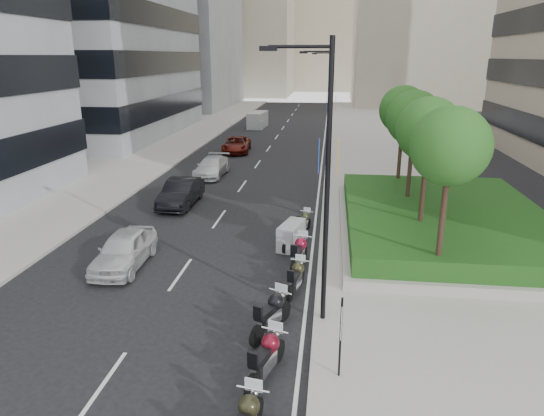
% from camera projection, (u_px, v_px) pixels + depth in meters
% --- Properties ---
extents(ground, '(160.00, 160.00, 0.00)m').
position_uv_depth(ground, '(188.00, 329.00, 15.67)').
color(ground, black).
rests_on(ground, ground).
extents(sidewalk_right, '(10.00, 100.00, 0.15)m').
position_uv_depth(sidewalk_right, '(383.00, 154.00, 43.01)').
color(sidewalk_right, '#9E9B93').
rests_on(sidewalk_right, ground).
extents(sidewalk_left, '(8.00, 100.00, 0.15)m').
position_uv_depth(sidewalk_left, '(155.00, 149.00, 45.43)').
color(sidewalk_left, '#9E9B93').
rests_on(sidewalk_left, ground).
extents(lane_edge, '(0.12, 100.00, 0.01)m').
position_uv_depth(lane_edge, '(323.00, 154.00, 43.64)').
color(lane_edge, silver).
rests_on(lane_edge, ground).
extents(lane_centre, '(0.12, 100.00, 0.01)m').
position_uv_depth(lane_centre, '(266.00, 152.00, 44.24)').
color(lane_centre, silver).
rests_on(lane_centre, ground).
extents(building_grey_far, '(22.00, 26.00, 30.00)m').
position_uv_depth(building_grey_far, '(163.00, 14.00, 80.20)').
color(building_grey_far, gray).
rests_on(building_grey_far, ground).
extents(building_cream_left, '(26.00, 24.00, 34.00)m').
position_uv_depth(building_cream_left, '(234.00, 15.00, 107.31)').
color(building_cream_left, '#B7AD93').
rests_on(building_cream_left, ground).
extents(building_cream_centre, '(30.00, 24.00, 38.00)m').
position_uv_depth(building_cream_centre, '(326.00, 12.00, 123.35)').
color(building_cream_centre, '#B7AD93').
rests_on(building_cream_centre, ground).
extents(planter, '(10.00, 14.00, 0.40)m').
position_uv_depth(planter, '(443.00, 228.00, 23.88)').
color(planter, '#A09D95').
rests_on(planter, sidewalk_right).
extents(hedge, '(9.40, 13.40, 0.80)m').
position_uv_depth(hedge, '(444.00, 216.00, 23.70)').
color(hedge, '#113C12').
rests_on(hedge, planter).
extents(tree_0, '(2.80, 2.80, 6.30)m').
position_uv_depth(tree_0, '(450.00, 147.00, 16.85)').
color(tree_0, '#332319').
rests_on(tree_0, planter).
extents(tree_1, '(2.80, 2.80, 6.30)m').
position_uv_depth(tree_1, '(429.00, 130.00, 20.63)').
color(tree_1, '#332319').
rests_on(tree_1, planter).
extents(tree_2, '(2.80, 2.80, 6.30)m').
position_uv_depth(tree_2, '(414.00, 119.00, 24.42)').
color(tree_2, '#332319').
rests_on(tree_2, planter).
extents(tree_3, '(2.80, 2.80, 6.30)m').
position_uv_depth(tree_3, '(403.00, 110.00, 28.21)').
color(tree_3, '#332319').
rests_on(tree_3, planter).
extents(lamp_post_0, '(2.34, 0.45, 9.00)m').
position_uv_depth(lamp_post_0, '(323.00, 173.00, 14.62)').
color(lamp_post_0, black).
rests_on(lamp_post_0, ground).
extents(lamp_post_1, '(2.34, 0.45, 9.00)m').
position_uv_depth(lamp_post_1, '(328.00, 112.00, 30.71)').
color(lamp_post_1, black).
rests_on(lamp_post_1, ground).
extents(lamp_post_2, '(2.34, 0.45, 9.00)m').
position_uv_depth(lamp_post_2, '(330.00, 92.00, 47.75)').
color(lamp_post_2, black).
rests_on(lamp_post_2, ground).
extents(parking_sign, '(0.06, 0.32, 2.50)m').
position_uv_depth(parking_sign, '(341.00, 333.00, 12.78)').
color(parking_sign, black).
rests_on(parking_sign, ground).
extents(motorcycle_1, '(0.98, 2.33, 1.19)m').
position_uv_depth(motorcycle_1, '(267.00, 357.00, 13.15)').
color(motorcycle_1, black).
rests_on(motorcycle_1, ground).
extents(motorcycle_2, '(1.15, 2.29, 1.21)m').
position_uv_depth(motorcycle_2, '(272.00, 314.00, 15.34)').
color(motorcycle_2, black).
rests_on(motorcycle_2, ground).
extents(motorcycle_3, '(0.74, 2.14, 1.08)m').
position_uv_depth(motorcycle_3, '(296.00, 277.00, 18.04)').
color(motorcycle_3, black).
rests_on(motorcycle_3, ground).
extents(motorcycle_4, '(0.81, 2.39, 1.20)m').
position_uv_depth(motorcycle_4, '(299.00, 253.00, 20.11)').
color(motorcycle_4, black).
rests_on(motorcycle_4, ground).
extents(motorcycle_5, '(1.26, 2.07, 1.17)m').
position_uv_depth(motorcycle_5, '(292.00, 235.00, 22.18)').
color(motorcycle_5, black).
rests_on(motorcycle_5, ground).
extents(motorcycle_6, '(0.80, 1.96, 1.00)m').
position_uv_depth(motorcycle_6, '(304.00, 223.00, 24.07)').
color(motorcycle_6, black).
rests_on(motorcycle_6, ground).
extents(car_a, '(1.88, 4.41, 1.49)m').
position_uv_depth(car_a, '(124.00, 250.00, 20.15)').
color(car_a, silver).
rests_on(car_a, ground).
extents(car_b, '(1.67, 4.73, 1.56)m').
position_uv_depth(car_b, '(181.00, 193.00, 28.41)').
color(car_b, black).
rests_on(car_b, ground).
extents(car_c, '(2.05, 4.77, 1.37)m').
position_uv_depth(car_c, '(212.00, 167.00, 35.48)').
color(car_c, silver).
rests_on(car_c, ground).
extents(car_d, '(2.68, 5.15, 1.39)m').
position_uv_depth(car_d, '(237.00, 145.00, 44.26)').
color(car_d, '#59120A').
rests_on(car_d, ground).
extents(delivery_van, '(2.07, 4.62, 1.88)m').
position_uv_depth(delivery_van, '(257.00, 121.00, 59.17)').
color(delivery_van, '#B4B4B6').
rests_on(delivery_van, ground).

